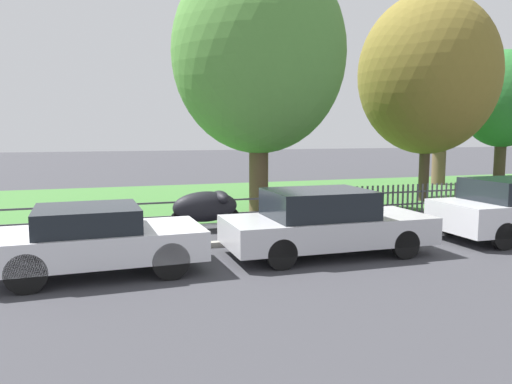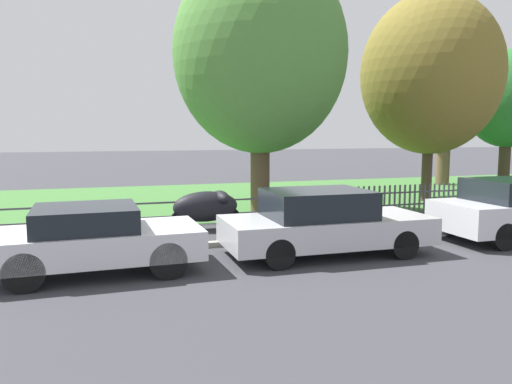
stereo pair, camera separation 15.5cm
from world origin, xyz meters
name	(u,v)px [view 2 (the right image)]	position (x,y,z in m)	size (l,w,h in m)	color
grass_strip	(405,190)	(0.00, 8.30, 0.01)	(43.95, 10.62, 0.01)	#3D7033
park_fence	(496,194)	(0.00, 3.01, 0.45)	(43.95, 0.05, 0.91)	#4C4C51
parked_car_silver_hatchback	(94,238)	(-13.21, -1.29, 0.66)	(3.80, 1.94, 1.25)	silver
parked_car_black_saloon	(324,222)	(-8.59, -1.31, 0.70)	(4.40, 1.91, 1.39)	#BCBCC1
covered_motorcycle	(207,206)	(-10.37, 2.10, 0.64)	(1.91, 0.94, 1.04)	black
tree_nearest_kerb	(260,54)	(-8.13, 4.42, 5.02)	(5.44, 5.44, 8.17)	brown
tree_behind_motorcycle	(431,74)	(-1.30, 5.10, 4.71)	(5.12, 5.12, 7.66)	#473828
tree_mid_park	(446,99)	(3.19, 9.90, 4.21)	(3.41, 3.41, 6.26)	brown
tree_far_left	(508,99)	(6.21, 9.09, 4.19)	(4.13, 4.13, 6.60)	#473828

